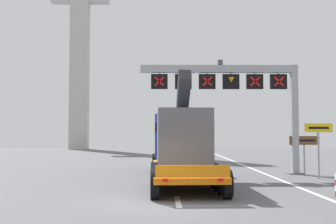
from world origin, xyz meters
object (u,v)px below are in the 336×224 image
object	(u,v)px
tourist_info_sign_brown	(304,144)
bridge_pylon_distant	(80,25)
exit_sign_yellow	(319,137)
heavy_haul_truck_orange	(179,142)
overhead_lane_gantry	(238,87)

from	to	relation	value
tourist_info_sign_brown	bridge_pylon_distant	distance (m)	48.94
exit_sign_yellow	bridge_pylon_distant	distance (m)	50.95
heavy_haul_truck_orange	overhead_lane_gantry	bearing A→B (deg)	31.26
bridge_pylon_distant	overhead_lane_gantry	bearing A→B (deg)	-66.24
exit_sign_yellow	bridge_pylon_distant	bearing A→B (deg)	116.67
bridge_pylon_distant	exit_sign_yellow	bearing A→B (deg)	-63.33
tourist_info_sign_brown	heavy_haul_truck_orange	bearing A→B (deg)	-163.72
overhead_lane_gantry	heavy_haul_truck_orange	xyz separation A→B (m)	(-3.71, -2.25, -3.30)
tourist_info_sign_brown	bridge_pylon_distant	xyz separation A→B (m)	(-21.64, 40.18, 17.67)
overhead_lane_gantry	heavy_haul_truck_orange	bearing A→B (deg)	-148.74
overhead_lane_gantry	heavy_haul_truck_orange	world-z (taller)	overhead_lane_gantry
exit_sign_yellow	tourist_info_sign_brown	distance (m)	2.72
heavy_haul_truck_orange	tourist_info_sign_brown	distance (m)	7.99
exit_sign_yellow	bridge_pylon_distant	xyz separation A→B (m)	(-21.53, 42.85, 17.21)
bridge_pylon_distant	heavy_haul_truck_orange	bearing A→B (deg)	-71.77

